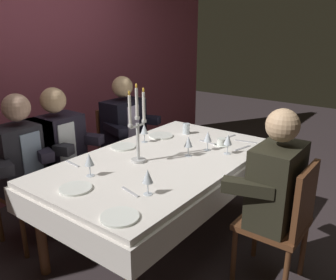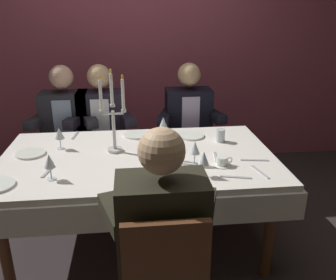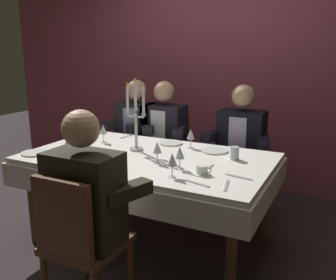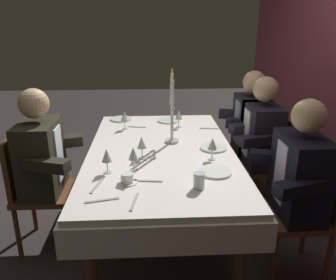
% 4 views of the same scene
% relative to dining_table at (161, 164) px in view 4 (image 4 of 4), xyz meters
% --- Properties ---
extents(ground_plane, '(12.00, 12.00, 0.00)m').
position_rel_dining_table_xyz_m(ground_plane, '(0.00, 0.00, -0.62)').
color(ground_plane, '#32292B').
extents(dining_table, '(1.94, 1.14, 0.74)m').
position_rel_dining_table_xyz_m(dining_table, '(0.00, 0.00, 0.00)').
color(dining_table, white).
rests_on(dining_table, ground_plane).
extents(candelabra, '(0.19, 0.11, 0.59)m').
position_rel_dining_table_xyz_m(candelabra, '(-0.16, 0.09, 0.36)').
color(candelabra, silver).
rests_on(candelabra, dining_table).
extents(dinner_plate_0, '(0.22, 0.22, 0.01)m').
position_rel_dining_table_xyz_m(dinner_plate_0, '(0.43, 0.34, 0.13)').
color(dinner_plate_0, white).
rests_on(dinner_plate_0, dining_table).
extents(dinner_plate_1, '(0.21, 0.21, 0.01)m').
position_rel_dining_table_xyz_m(dinner_plate_1, '(-0.83, -0.37, 0.13)').
color(dinner_plate_1, white).
rests_on(dinner_plate_1, dining_table).
extents(dinner_plate_2, '(0.20, 0.20, 0.01)m').
position_rel_dining_table_xyz_m(dinner_plate_2, '(-0.75, 0.10, 0.13)').
color(dinner_plate_2, white).
rests_on(dinner_plate_2, dining_table).
extents(dinner_plate_3, '(0.21, 0.21, 0.01)m').
position_rel_dining_table_xyz_m(dinner_plate_3, '(0.00, 0.41, 0.13)').
color(dinner_plate_3, white).
rests_on(dinner_plate_3, dining_table).
extents(wine_glass_0, '(0.07, 0.07, 0.16)m').
position_rel_dining_table_xyz_m(wine_glass_0, '(0.39, -0.36, 0.23)').
color(wine_glass_0, silver).
rests_on(wine_glass_0, dining_table).
extents(wine_glass_1, '(0.07, 0.07, 0.16)m').
position_rel_dining_table_xyz_m(wine_glass_1, '(0.21, 0.36, 0.24)').
color(wine_glass_1, silver).
rests_on(wine_glass_1, dining_table).
extents(wine_glass_2, '(0.07, 0.07, 0.16)m').
position_rel_dining_table_xyz_m(wine_glass_2, '(0.16, -0.14, 0.23)').
color(wine_glass_2, silver).
rests_on(wine_glass_2, dining_table).
extents(wine_glass_3, '(0.07, 0.07, 0.16)m').
position_rel_dining_table_xyz_m(wine_glass_3, '(-0.56, 0.18, 0.23)').
color(wine_glass_3, silver).
rests_on(wine_glass_3, dining_table).
extents(wine_glass_4, '(0.07, 0.07, 0.16)m').
position_rel_dining_table_xyz_m(wine_glass_4, '(-0.53, -0.31, 0.24)').
color(wine_glass_4, silver).
rests_on(wine_glass_4, dining_table).
extents(wine_glass_5, '(0.07, 0.07, 0.16)m').
position_rel_dining_table_xyz_m(wine_glass_5, '(0.37, -0.19, 0.23)').
color(wine_glass_5, silver).
rests_on(wine_glass_5, dining_table).
extents(water_tumbler_0, '(0.07, 0.07, 0.10)m').
position_rel_dining_table_xyz_m(water_tumbler_0, '(0.64, 0.20, 0.17)').
color(water_tumbler_0, silver).
rests_on(water_tumbler_0, dining_table).
extents(coffee_cup_0, '(0.13, 0.12, 0.06)m').
position_rel_dining_table_xyz_m(coffee_cup_0, '(0.54, -0.22, 0.15)').
color(coffee_cup_0, white).
rests_on(coffee_cup_0, dining_table).
extents(fork_0, '(0.06, 0.17, 0.01)m').
position_rel_dining_table_xyz_m(fork_0, '(-0.57, -0.20, 0.12)').
color(fork_0, '#B7B7BC').
rests_on(fork_0, dining_table).
extents(knife_1, '(0.19, 0.05, 0.01)m').
position_rel_dining_table_xyz_m(knife_1, '(0.78, -0.17, 0.12)').
color(knife_1, '#B7B7BC').
rests_on(knife_1, dining_table).
extents(fork_2, '(0.04, 0.17, 0.01)m').
position_rel_dining_table_xyz_m(fork_2, '(-0.49, 0.46, 0.12)').
color(fork_2, '#B7B7BC').
rests_on(fork_2, dining_table).
extents(knife_3, '(0.04, 0.19, 0.01)m').
position_rel_dining_table_xyz_m(knife_3, '(0.53, -0.10, 0.12)').
color(knife_3, '#B7B7BC').
rests_on(knife_3, dining_table).
extents(knife_4, '(0.19, 0.06, 0.01)m').
position_rel_dining_table_xyz_m(knife_4, '(0.58, -0.41, 0.12)').
color(knife_4, '#B7B7BC').
rests_on(knife_4, dining_table).
extents(knife_5, '(0.06, 0.19, 0.01)m').
position_rel_dining_table_xyz_m(knife_5, '(0.76, -0.35, 0.12)').
color(knife_5, '#B7B7BC').
rests_on(knife_5, dining_table).
extents(seated_diner_0, '(0.63, 0.48, 1.24)m').
position_rel_dining_table_xyz_m(seated_diner_0, '(-0.63, 0.89, 0.11)').
color(seated_diner_0, brown).
rests_on(seated_diner_0, ground_plane).
extents(seated_diner_1, '(0.63, 0.48, 1.24)m').
position_rel_dining_table_xyz_m(seated_diner_1, '(-0.31, 0.89, 0.11)').
color(seated_diner_1, brown).
rests_on(seated_diner_1, ground_plane).
extents(seated_diner_2, '(0.63, 0.48, 1.24)m').
position_rel_dining_table_xyz_m(seated_diner_2, '(0.09, -0.89, 0.11)').
color(seated_diner_2, brown).
rests_on(seated_diner_2, ground_plane).
extents(seated_diner_3, '(0.63, 0.48, 1.24)m').
position_rel_dining_table_xyz_m(seated_diner_3, '(0.50, 0.89, 0.11)').
color(seated_diner_3, brown).
rests_on(seated_diner_3, ground_plane).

